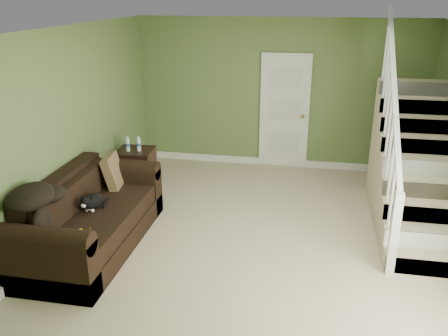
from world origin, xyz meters
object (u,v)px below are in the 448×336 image
at_px(side_table, 136,169).
at_px(cat, 92,202).
at_px(sofa, 90,220).
at_px(banana, 81,233).

relative_size(side_table, cat, 1.74).
xyz_separation_m(side_table, cat, (0.14, -1.82, 0.26)).
bearing_deg(cat, side_table, 97.96).
relative_size(sofa, side_table, 2.63).
xyz_separation_m(cat, banana, (0.18, -0.66, -0.06)).
height_order(sofa, banana, sofa).
relative_size(side_table, banana, 4.14).
relative_size(sofa, cat, 4.57).
bearing_deg(side_table, cat, -85.56).
height_order(side_table, cat, side_table).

